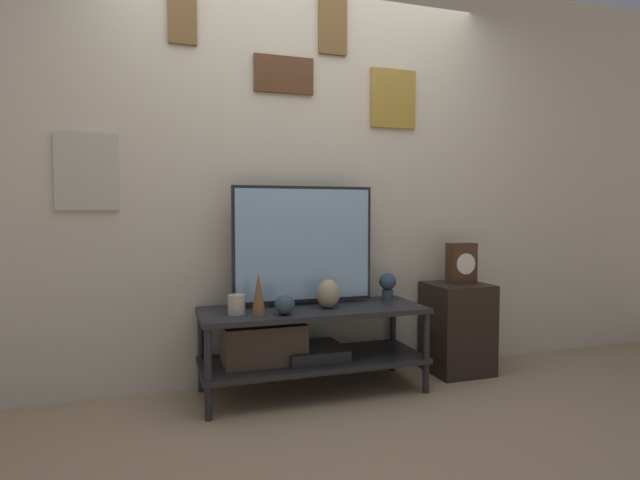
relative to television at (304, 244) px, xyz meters
The scene contains 11 objects.
ground_plane 0.98m from the television, 86.25° to the right, with size 12.00×12.00×0.00m, color #997F60.
wall_back 0.51m from the television, 83.21° to the left, with size 6.40×0.08×2.70m.
media_console 0.58m from the television, 127.00° to the right, with size 1.34×0.50×0.52m.
television is the anchor object (origin of this frame).
vase_urn_stoneware 0.34m from the television, 53.50° to the right, with size 0.14×0.13×0.17m.
vase_round_glass 0.45m from the television, 126.06° to the right, with size 0.11×0.11×0.11m.
vase_slim_bronze 0.46m from the television, 147.51° to the right, with size 0.08×0.08×0.24m.
candle_jar 0.57m from the television, 160.61° to the right, with size 0.10×0.10×0.11m.
decorative_bust 0.63m from the television, ahead, with size 0.11×0.11×0.18m.
side_table 1.22m from the television, ahead, with size 0.39×0.38×0.61m.
mantel_clock 1.12m from the television, ahead, with size 0.19×0.11×0.27m.
Camera 1 is at (-0.88, -2.54, 1.09)m, focal length 28.00 mm.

